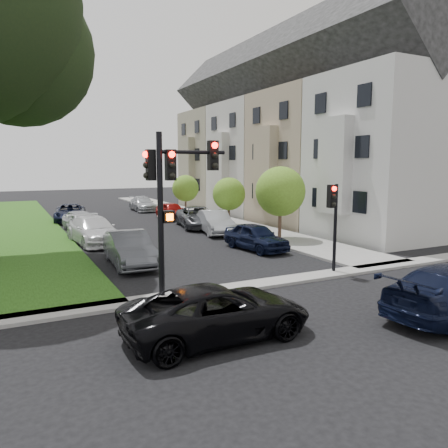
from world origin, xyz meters
name	(u,v)px	position (x,y,z in m)	size (l,w,h in m)	color
ground	(290,300)	(0.00, 0.00, 0.00)	(140.00, 140.00, 0.00)	black
sidewalk_right	(196,215)	(6.75, 24.00, 0.06)	(3.50, 44.00, 0.12)	slate
sidewalk_cross	(260,284)	(0.00, 2.00, 0.06)	(60.00, 1.00, 0.12)	slate
house_a	(385,125)	(12.45, 8.00, 6.93)	(7.70, 7.55, 15.97)	#A8A69B
house_b	(308,133)	(12.45, 15.50, 6.93)	(7.70, 7.55, 15.97)	tan
house_c	(257,138)	(12.45, 23.00, 6.93)	(7.70, 7.55, 15.97)	#AEA69A
house_d	(221,141)	(12.45, 30.50, 6.93)	(7.70, 7.55, 15.97)	gray
small_tree_a	(280,191)	(6.20, 9.87, 2.96)	(2.97, 2.97, 4.45)	#463124
small_tree_b	(229,194)	(6.20, 16.49, 2.40)	(2.41, 2.41, 3.61)	#463124
small_tree_c	(185,188)	(6.20, 25.02, 2.39)	(2.39, 2.39, 3.59)	#463124
traffic_signal_main	(172,185)	(-3.36, 2.24, 3.89)	(2.74, 0.71, 5.64)	black
traffic_signal_secondary	(333,212)	(3.64, 2.19, 2.63)	(0.47, 0.38, 3.77)	black
car_cross_near	(217,312)	(-3.60, -1.75, 0.71)	(2.36, 5.11, 1.42)	black
car_parked_0	(256,237)	(3.43, 8.02, 0.72)	(1.70, 4.24, 1.44)	black
car_parked_1	(215,222)	(3.87, 14.01, 0.77)	(1.63, 4.66, 1.54)	#999BA0
car_parked_2	(198,217)	(3.97, 17.10, 0.75)	(2.49, 5.41, 1.50)	#3F4247
car_parked_3	(172,211)	(3.92, 22.44, 0.71)	(1.67, 4.15, 1.41)	maroon
car_parked_4	(143,204)	(3.60, 29.79, 0.69)	(1.92, 4.73, 1.37)	#999BA0
car_parked_5	(130,249)	(-3.53, 7.51, 0.78)	(1.65, 4.72, 1.56)	#3F4247
car_parked_6	(94,230)	(-3.97, 13.86, 0.78)	(2.18, 5.37, 1.56)	silver
car_parked_7	(81,221)	(-3.86, 19.18, 0.72)	(1.70, 4.22, 1.44)	#999BA0
car_parked_8	(70,213)	(-3.83, 24.69, 0.70)	(2.33, 5.06, 1.41)	black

